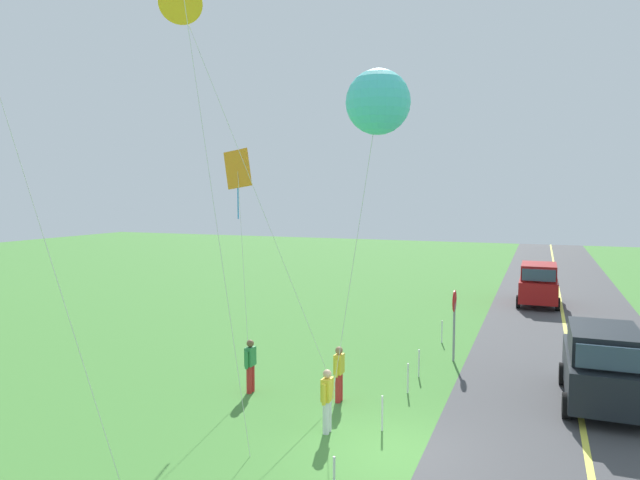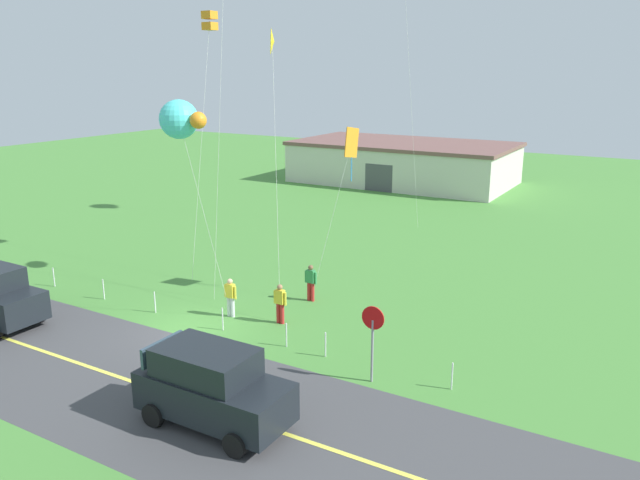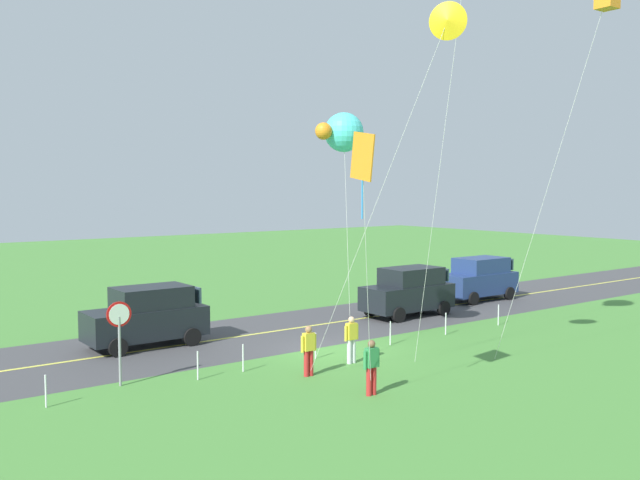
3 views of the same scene
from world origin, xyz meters
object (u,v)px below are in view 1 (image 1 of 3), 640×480
(person_adult_near, at_px, (327,399))
(person_child_watcher, at_px, (339,372))
(kite_yellow_high, at_px, (181,6))
(car_parked_east_far, at_px, (538,283))
(kite_red_low, at_px, (379,103))
(car_suv_foreground, at_px, (603,365))
(kite_blue_mid, at_px, (238,173))
(stop_sign, at_px, (454,311))
(person_adult_companion, at_px, (250,364))

(person_adult_near, distance_m, person_child_watcher, 2.14)
(person_child_watcher, bearing_deg, kite_yellow_high, 80.31)
(car_parked_east_far, height_order, kite_red_low, kite_red_low)
(car_suv_foreground, height_order, kite_yellow_high, kite_yellow_high)
(person_adult_near, height_order, kite_blue_mid, kite_blue_mid)
(person_adult_near, distance_m, kite_yellow_high, 10.53)
(person_child_watcher, bearing_deg, kite_red_low, 168.00)
(car_parked_east_far, bearing_deg, stop_sign, 167.37)
(car_suv_foreground, relative_size, kite_yellow_high, 0.39)
(kite_red_low, bearing_deg, person_adult_companion, 60.69)
(stop_sign, bearing_deg, kite_red_low, 175.93)
(person_adult_near, relative_size, kite_yellow_high, 0.14)
(car_suv_foreground, height_order, person_adult_near, car_suv_foreground)
(car_suv_foreground, distance_m, kite_red_low, 9.95)
(car_suv_foreground, distance_m, person_child_watcher, 7.38)
(person_child_watcher, xyz_separation_m, kite_yellow_high, (-2.47, 3.39, 9.81))
(car_suv_foreground, relative_size, stop_sign, 1.72)
(car_suv_foreground, xyz_separation_m, kite_red_low, (-5.29, 5.06, 6.74))
(car_suv_foreground, xyz_separation_m, stop_sign, (2.75, 4.49, 0.65))
(car_suv_foreground, relative_size, person_adult_near, 2.75)
(person_adult_near, relative_size, kite_blue_mid, 0.22)
(car_suv_foreground, bearing_deg, kite_yellow_high, 115.30)
(person_child_watcher, xyz_separation_m, kite_red_low, (-2.86, -1.91, 7.03))
(person_child_watcher, distance_m, kite_blue_mid, 6.98)
(car_suv_foreground, xyz_separation_m, person_child_watcher, (-2.43, 6.97, -0.29))
(person_adult_companion, distance_m, kite_yellow_high, 10.07)
(kite_red_low, bearing_deg, car_suv_foreground, -43.73)
(car_suv_foreground, relative_size, kite_red_low, 0.51)
(person_adult_near, bearing_deg, car_parked_east_far, -12.88)
(kite_blue_mid, height_order, kite_yellow_high, kite_yellow_high)
(person_adult_companion, bearing_deg, stop_sign, -161.98)
(car_parked_east_far, height_order, person_adult_companion, car_parked_east_far)
(stop_sign, xyz_separation_m, person_adult_near, (-7.27, 2.05, -0.94))
(person_child_watcher, bearing_deg, car_suv_foreground, -116.52)
(person_adult_near, bearing_deg, kite_blue_mid, 54.55)
(car_parked_east_far, xyz_separation_m, person_child_watcher, (-17.39, 5.22, -0.29))
(person_adult_companion, height_order, kite_blue_mid, kite_blue_mid)
(car_suv_foreground, bearing_deg, stop_sign, 58.50)
(car_parked_east_far, relative_size, kite_blue_mid, 0.59)
(car_parked_east_far, distance_m, kite_red_low, 21.60)
(person_adult_near, bearing_deg, stop_sign, -14.82)
(kite_yellow_high, bearing_deg, person_adult_companion, -16.85)
(kite_yellow_high, bearing_deg, stop_sign, -37.52)
(person_adult_companion, distance_m, kite_blue_mid, 6.00)
(car_parked_east_far, xyz_separation_m, person_adult_companion, (-17.65, 7.94, -0.29))
(kite_red_low, height_order, kite_blue_mid, kite_red_low)
(person_child_watcher, bearing_deg, car_parked_east_far, -62.45)
(car_parked_east_far, bearing_deg, kite_yellow_high, 156.56)
(person_adult_companion, distance_m, person_child_watcher, 2.73)
(person_adult_near, xyz_separation_m, kite_red_low, (-0.76, -1.48, 7.03))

